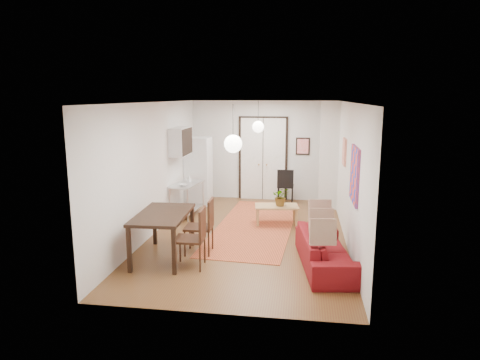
# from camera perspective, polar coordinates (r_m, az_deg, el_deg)

# --- Properties ---
(floor) EXTENTS (7.00, 7.00, 0.00)m
(floor) POSITION_cam_1_polar(r_m,az_deg,el_deg) (9.53, 1.06, -7.39)
(floor) COLOR brown
(floor) RESTS_ON ground
(ceiling) EXTENTS (4.20, 7.00, 0.02)m
(ceiling) POSITION_cam_1_polar(r_m,az_deg,el_deg) (9.03, 1.13, 10.33)
(ceiling) COLOR silver
(ceiling) RESTS_ON wall_back
(wall_back) EXTENTS (4.20, 0.02, 2.90)m
(wall_back) POSITION_cam_1_polar(r_m,az_deg,el_deg) (12.61, 3.11, 3.94)
(wall_back) COLOR silver
(wall_back) RESTS_ON floor
(wall_front) EXTENTS (4.20, 0.02, 2.90)m
(wall_front) POSITION_cam_1_polar(r_m,az_deg,el_deg) (5.80, -3.29, -4.68)
(wall_front) COLOR silver
(wall_front) RESTS_ON floor
(wall_left) EXTENTS (0.02, 7.00, 2.90)m
(wall_left) POSITION_cam_1_polar(r_m,az_deg,el_deg) (9.66, -11.37, 1.52)
(wall_left) COLOR silver
(wall_left) RESTS_ON floor
(wall_right) EXTENTS (0.02, 7.00, 2.90)m
(wall_right) POSITION_cam_1_polar(r_m,az_deg,el_deg) (9.15, 14.26, 0.86)
(wall_right) COLOR silver
(wall_right) RESTS_ON floor
(double_doors) EXTENTS (1.44, 0.06, 2.50)m
(double_doors) POSITION_cam_1_polar(r_m,az_deg,el_deg) (12.60, 3.08, 2.79)
(double_doors) COLOR white
(double_doors) RESTS_ON wall_back
(stub_partition) EXTENTS (0.50, 0.10, 2.90)m
(stub_partition) POSITION_cam_1_polar(r_m,az_deg,el_deg) (11.64, 11.79, 3.12)
(stub_partition) COLOR silver
(stub_partition) RESTS_ON floor
(wall_cabinet) EXTENTS (0.35, 1.00, 0.70)m
(wall_cabinet) POSITION_cam_1_polar(r_m,az_deg,el_deg) (10.96, -7.94, 5.13)
(wall_cabinet) COLOR silver
(wall_cabinet) RESTS_ON wall_left
(painting_popart) EXTENTS (0.05, 1.00, 1.00)m
(painting_popart) POSITION_cam_1_polar(r_m,az_deg,el_deg) (7.89, 15.04, 0.69)
(painting_popart) COLOR red
(painting_popart) RESTS_ON wall_right
(painting_abstract) EXTENTS (0.05, 0.50, 0.60)m
(painting_abstract) POSITION_cam_1_polar(r_m,az_deg,el_deg) (9.88, 13.75, 3.69)
(painting_abstract) COLOR #F5E4CC
(painting_abstract) RESTS_ON wall_right
(poster_back) EXTENTS (0.40, 0.03, 0.50)m
(poster_back) POSITION_cam_1_polar(r_m,az_deg,el_deg) (12.51, 8.37, 4.47)
(poster_back) COLOR red
(poster_back) RESTS_ON wall_back
(print_left) EXTENTS (0.03, 0.44, 0.54)m
(print_left) POSITION_cam_1_polar(r_m,az_deg,el_deg) (11.47, -7.97, 5.64)
(print_left) COLOR #9A5F40
(print_left) RESTS_ON wall_left
(pendant_back) EXTENTS (0.30, 0.30, 0.80)m
(pendant_back) POSITION_cam_1_polar(r_m,az_deg,el_deg) (11.05, 2.43, 7.10)
(pendant_back) COLOR white
(pendant_back) RESTS_ON ceiling
(pendant_front) EXTENTS (0.30, 0.30, 0.80)m
(pendant_front) POSITION_cam_1_polar(r_m,az_deg,el_deg) (7.10, -0.93, 4.85)
(pendant_front) COLOR white
(pendant_front) RESTS_ON ceiling
(kilim_rug) EXTENTS (2.00, 4.69, 0.01)m
(kilim_rug) POSITION_cam_1_polar(r_m,az_deg,el_deg) (10.19, 2.03, -6.11)
(kilim_rug) COLOR #C85532
(kilim_rug) RESTS_ON floor
(sofa) EXTENTS (1.12, 2.22, 0.62)m
(sofa) POSITION_cam_1_polar(r_m,az_deg,el_deg) (7.92, 11.36, -9.16)
(sofa) COLOR maroon
(sofa) RESTS_ON floor
(coffee_table) EXTENTS (1.09, 0.70, 0.45)m
(coffee_table) POSITION_cam_1_polar(r_m,az_deg,el_deg) (10.30, 4.90, -3.73)
(coffee_table) COLOR #A7804F
(coffee_table) RESTS_ON floor
(potted_plant) EXTENTS (0.39, 0.44, 0.44)m
(potted_plant) POSITION_cam_1_polar(r_m,az_deg,el_deg) (10.22, 5.48, -2.22)
(potted_plant) COLOR #2E672E
(potted_plant) RESTS_ON coffee_table
(kitchen_counter) EXTENTS (0.70, 1.17, 0.85)m
(kitchen_counter) POSITION_cam_1_polar(r_m,az_deg,el_deg) (11.00, -7.10, -2.04)
(kitchen_counter) COLOR silver
(kitchen_counter) RESTS_ON floor
(bowl) EXTENTS (0.26, 0.26, 0.05)m
(bowl) POSITION_cam_1_polar(r_m,az_deg,el_deg) (10.65, -7.57, -0.64)
(bowl) COLOR beige
(bowl) RESTS_ON kitchen_counter
(soap_bottle) EXTENTS (0.10, 0.11, 0.18)m
(soap_bottle) POSITION_cam_1_polar(r_m,az_deg,el_deg) (11.15, -6.81, 0.25)
(soap_bottle) COLOR teal
(soap_bottle) RESTS_ON kitchen_counter
(fridge) EXTENTS (0.69, 0.69, 1.90)m
(fridge) POSITION_cam_1_polar(r_m,az_deg,el_deg) (12.10, -5.56, 1.21)
(fridge) COLOR silver
(fridge) RESTS_ON floor
(dining_table) EXTENTS (0.97, 1.63, 0.88)m
(dining_table) POSITION_cam_1_polar(r_m,az_deg,el_deg) (8.15, -10.26, -5.03)
(dining_table) COLOR black
(dining_table) RESTS_ON floor
(dining_chair_near) EXTENTS (0.54, 0.75, 1.09)m
(dining_chair_near) POSITION_cam_1_polar(r_m,az_deg,el_deg) (8.46, -5.36, -5.35)
(dining_chair_near) COLOR #391D12
(dining_chair_near) RESTS_ON floor
(dining_chair_far) EXTENTS (0.54, 0.75, 1.09)m
(dining_chair_far) POSITION_cam_1_polar(r_m,az_deg,el_deg) (7.81, -6.57, -6.79)
(dining_chair_far) COLOR #391D12
(dining_chair_far) RESTS_ON floor
(black_side_chair) EXTENTS (0.46, 0.46, 1.00)m
(black_side_chair) POSITION_cam_1_polar(r_m,az_deg,el_deg) (12.39, 6.11, -0.29)
(black_side_chair) COLOR black
(black_side_chair) RESTS_ON floor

